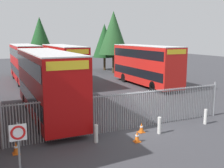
# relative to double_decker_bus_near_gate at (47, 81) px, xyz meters

# --- Properties ---
(ground_plane) EXTENTS (100.00, 100.00, 0.00)m
(ground_plane) POSITION_rel_double_decker_bus_near_gate_xyz_m (4.51, 3.35, -2.42)
(ground_plane) COLOR #3D3D42
(palisade_fence) EXTENTS (13.65, 0.14, 2.35)m
(palisade_fence) POSITION_rel_double_decker_bus_near_gate_xyz_m (3.60, -4.65, -1.24)
(palisade_fence) COLOR gray
(palisade_fence) RESTS_ON ground
(double_decker_bus_near_gate) EXTENTS (2.54, 10.81, 4.42)m
(double_decker_bus_near_gate) POSITION_rel_double_decker_bus_near_gate_xyz_m (0.00, 0.00, 0.00)
(double_decker_bus_near_gate) COLOR #B70C0C
(double_decker_bus_near_gate) RESTS_ON ground
(double_decker_bus_behind_fence_left) EXTENTS (2.54, 10.81, 4.42)m
(double_decker_bus_behind_fence_left) POSITION_rel_double_decker_bus_near_gate_xyz_m (12.24, 7.39, 0.00)
(double_decker_bus_behind_fence_left) COLOR red
(double_decker_bus_behind_fence_left) RESTS_ON ground
(double_decker_bus_behind_fence_right) EXTENTS (2.54, 10.81, 4.42)m
(double_decker_bus_behind_fence_right) POSITION_rel_double_decker_bus_near_gate_xyz_m (4.05, 11.27, 0.00)
(double_decker_bus_behind_fence_right) COLOR #B70C0C
(double_decker_bus_behind_fence_right) RESTS_ON ground
(double_decker_bus_far_back) EXTENTS (2.54, 10.81, 4.42)m
(double_decker_bus_far_back) POSITION_rel_double_decker_bus_near_gate_xyz_m (0.51, 15.70, 0.00)
(double_decker_bus_far_back) COLOR #B70C0C
(double_decker_bus_far_back) RESTS_ON ground
(bollard_near_left) EXTENTS (0.20, 0.20, 0.95)m
(bollard_near_left) POSITION_rel_double_decker_bus_near_gate_xyz_m (1.27, -5.78, -1.95)
(bollard_near_left) COLOR silver
(bollard_near_left) RESTS_ON ground
(bollard_center_front) EXTENTS (0.20, 0.20, 0.95)m
(bollard_center_front) POSITION_rel_double_decker_bus_near_gate_xyz_m (4.96, -6.04, -1.95)
(bollard_center_front) COLOR silver
(bollard_center_front) RESTS_ON ground
(bollard_near_right) EXTENTS (0.20, 0.20, 0.95)m
(bollard_near_right) POSITION_rel_double_decker_bus_near_gate_xyz_m (8.54, -5.82, -1.95)
(bollard_near_right) COLOR silver
(bollard_near_right) RESTS_ON ground
(traffic_cone_by_gate) EXTENTS (0.34, 0.34, 0.59)m
(traffic_cone_by_gate) POSITION_rel_double_decker_bus_near_gate_xyz_m (-2.62, -5.53, -2.13)
(traffic_cone_by_gate) COLOR orange
(traffic_cone_by_gate) RESTS_ON ground
(traffic_cone_mid_forecourt) EXTENTS (0.34, 0.34, 0.59)m
(traffic_cone_mid_forecourt) POSITION_rel_double_decker_bus_near_gate_xyz_m (3.21, -6.60, -2.13)
(traffic_cone_mid_forecourt) COLOR orange
(traffic_cone_mid_forecourt) RESTS_ON ground
(traffic_cone_near_kerb) EXTENTS (0.34, 0.34, 0.59)m
(traffic_cone_near_kerb) POSITION_rel_double_decker_bus_near_gate_xyz_m (4.14, -5.47, -2.13)
(traffic_cone_near_kerb) COLOR orange
(traffic_cone_near_kerb) RESTS_ON ground
(speed_limit_sign_post) EXTENTS (0.60, 0.14, 2.40)m
(speed_limit_sign_post) POSITION_rel_double_decker_bus_near_gate_xyz_m (-2.73, -8.50, -0.65)
(speed_limit_sign_post) COLOR slate
(speed_limit_sign_post) RESTS_ON ground
(tree_tall_back) EXTENTS (3.70, 3.70, 7.38)m
(tree_tall_back) POSITION_rel_double_decker_bus_near_gate_xyz_m (13.60, 22.12, 2.29)
(tree_tall_back) COLOR #4C3823
(tree_tall_back) RESTS_ON ground
(tree_short_side) EXTENTS (4.13, 4.13, 8.18)m
(tree_short_side) POSITION_rel_double_decker_bus_near_gate_xyz_m (3.62, 22.60, 2.80)
(tree_short_side) COLOR #4C3823
(tree_short_side) RESTS_ON ground
(tree_mid_row) EXTENTS (4.38, 4.38, 9.04)m
(tree_mid_row) POSITION_rel_double_decker_bus_near_gate_xyz_m (13.46, 18.39, 3.47)
(tree_mid_row) COLOR #4C3823
(tree_mid_row) RESTS_ON ground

